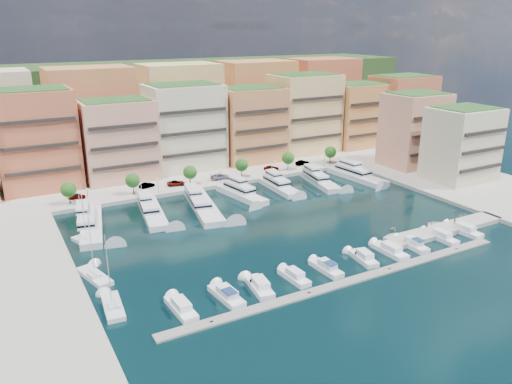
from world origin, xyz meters
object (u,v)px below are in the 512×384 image
cruiser_5 (363,258)px  yacht_6 (355,174)px  lamppost_2 (220,174)px  cruiser_7 (412,245)px  yacht_0 (90,222)px  tender_3 (460,216)px  yacht_2 (202,204)px  car_3 (220,177)px  lamppost_0 (87,194)px  tree_0 (68,190)px  lamppost_3 (275,165)px  yacht_4 (278,186)px  tender_0 (392,236)px  yacht_5 (318,179)px  tree_2 (190,172)px  car_2 (176,183)px  cruiser_0 (181,308)px  person_1 (454,220)px  cruiser_2 (259,287)px  sailboat_1 (95,277)px  tree_4 (288,158)px  cruiser_3 (294,277)px  car_0 (77,196)px  tender_2 (434,224)px  tree_5 (330,152)px  car_5 (303,163)px  tree_1 (133,181)px  lamppost_1 (158,183)px  cruiser_1 (227,296)px  sailboat_2 (86,242)px  lamppost_4 (324,158)px  cruiser_4 (326,268)px  yacht_1 (151,211)px  tender_1 (393,228)px  sailboat_0 (113,307)px  tree_3 (242,165)px  cruiser_6 (390,251)px  cruiser_9 (464,231)px

cruiser_5 → yacht_6: bearing=52.1°
lamppost_2 → cruiser_7: (17.35, -55.80, -3.26)m
yacht_0 → tender_3: yacht_0 is taller
yacht_2 → car_3: yacht_2 is taller
lamppost_0 → tree_0: bearing=150.1°
lamppost_3 → yacht_0: bearing=-166.9°
yacht_4 → tender_0: yacht_4 is taller
yacht_5 → tender_3: size_ratio=14.35×
tree_2 → car_2: tree_2 is taller
cruiser_0 → person_1: 66.01m
cruiser_2 → lamppost_3: bearing=56.7°
sailboat_1 → car_2: size_ratio=2.59×
yacht_0 → yacht_2: (26.76, -0.62, -0.00)m
tree_4 → cruiser_3: (-35.45, -58.08, -4.20)m
car_2 → car_0: bearing=97.8°
tender_2 → car_3: bearing=36.2°
tree_5 → yacht_6: (-1.42, -14.18, -3.53)m
tender_3 → car_5: size_ratio=0.28×
lamppost_2 → tender_0: bearing=-71.3°
tree_1 → lamppost_1: size_ratio=1.35×
cruiser_0 → cruiser_1: bearing=-0.1°
yacht_0 → yacht_4: (51.27, 3.06, -0.12)m
sailboat_2 → sailboat_1: same height
lamppost_4 → car_3: 34.55m
tree_0 → cruiser_4: tree_0 is taller
yacht_0 → yacht_1: bearing=4.0°
tree_4 → tender_2: size_ratio=1.46×
tree_0 → tree_4: size_ratio=1.00×
cruiser_0 → lamppost_4: bearing=39.0°
tree_0 → yacht_2: tree_0 is taller
tree_2 → tender_3: 70.20m
cruiser_7 → car_0: (-55.06, 61.50, 1.16)m
tender_3 → cruiser_0: bearing=101.4°
tender_1 → cruiser_7: bearing=158.0°
lamppost_3 → tender_3: bearing=-65.8°
yacht_2 → cruiser_3: 42.09m
tender_3 → car_0: (-77.63, 54.52, 1.37)m
tree_4 → sailboat_0: 84.36m
yacht_5 → car_0: 65.84m
lamppost_2 → yacht_5: 28.30m
lamppost_2 → cruiser_5: (4.44, -55.78, -3.28)m
tree_5 → tender_0: bearing=-113.7°
yacht_0 → yacht_5: size_ratio=1.25×
yacht_6 → yacht_1: bearing=-179.8°
tree_3 → tender_2: size_ratio=1.46×
cruiser_6 → tree_2: bearing=108.3°
lamppost_3 → cruiser_9: size_ratio=0.49×
yacht_2 → cruiser_4: 42.69m
tree_3 → cruiser_6: size_ratio=0.67×
lamppost_4 → cruiser_2: lamppost_4 is taller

